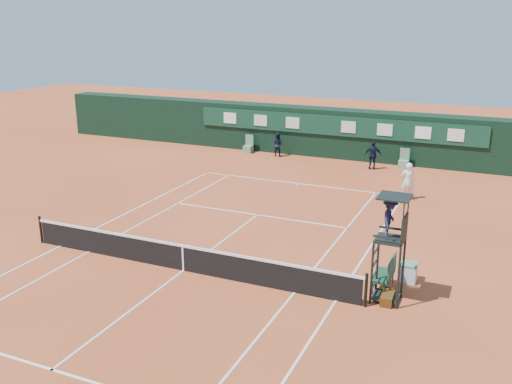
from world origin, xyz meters
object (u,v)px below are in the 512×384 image
(tennis_net, at_px, (183,257))
(player_bench, at_px, (387,272))
(umpire_chair, at_px, (391,226))
(player, at_px, (408,181))
(cooler, at_px, (408,272))

(tennis_net, distance_m, player_bench, 6.90)
(umpire_chair, distance_m, player, 10.97)
(player_bench, bearing_deg, umpire_chair, -80.10)
(tennis_net, relative_size, player_bench, 10.75)
(cooler, bearing_deg, player_bench, -121.43)
(player_bench, height_order, cooler, player_bench)
(player_bench, relative_size, player, 0.66)
(umpire_chair, relative_size, player, 1.87)
(player_bench, bearing_deg, player, 95.98)
(tennis_net, relative_size, player, 7.07)
(umpire_chair, height_order, cooler, umpire_chair)
(umpire_chair, relative_size, cooler, 5.30)
(player, bearing_deg, umpire_chair, 76.76)
(umpire_chair, xyz_separation_m, player_bench, (-0.14, 0.79, -1.86))
(player_bench, distance_m, cooler, 1.08)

